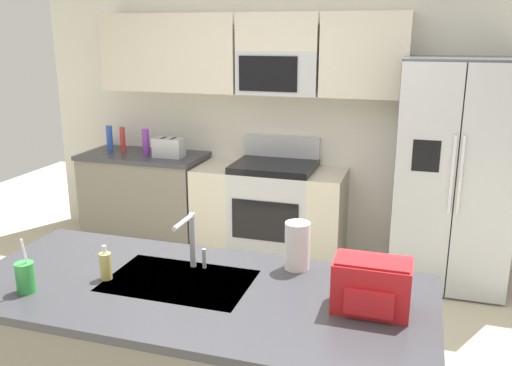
{
  "coord_description": "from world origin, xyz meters",
  "views": [
    {
      "loc": [
        1.09,
        -2.78,
        2.04
      ],
      "look_at": [
        0.04,
        0.6,
        1.05
      ],
      "focal_mm": 38.11,
      "sensor_mm": 36.0,
      "label": 1
    }
  ],
  "objects": [
    {
      "name": "bottle_purple",
      "position": [
        -1.42,
        1.78,
        1.02
      ],
      "size": [
        0.07,
        0.07,
        0.25
      ],
      "primitive_type": "cylinder",
      "color": "purple",
      "rests_on": "back_counter"
    },
    {
      "name": "pepper_mill",
      "position": [
        -1.69,
        1.8,
        1.02
      ],
      "size": [
        0.05,
        0.05,
        0.25
      ],
      "primitive_type": "cylinder",
      "color": "#B2332D",
      "rests_on": "back_counter"
    },
    {
      "name": "kitchen_wall_unit",
      "position": [
        -0.14,
        2.08,
        1.47
      ],
      "size": [
        5.2,
        0.43,
        2.6
      ],
      "color": "silver",
      "rests_on": "ground"
    },
    {
      "name": "range_oven",
      "position": [
        -0.19,
        1.8,
        0.44
      ],
      "size": [
        1.36,
        0.61,
        1.1
      ],
      "color": "#B7BABF",
      "rests_on": "ground"
    },
    {
      "name": "sink_faucet",
      "position": [
        0.05,
        -0.5,
        1.07
      ],
      "size": [
        0.08,
        0.21,
        0.28
      ],
      "color": "#B7BABF",
      "rests_on": "island_counter"
    },
    {
      "name": "bottle_blue",
      "position": [
        -1.85,
        1.83,
        1.02
      ],
      "size": [
        0.06,
        0.06,
        0.25
      ],
      "primitive_type": "cylinder",
      "color": "blue",
      "rests_on": "back_counter"
    },
    {
      "name": "refrigerator",
      "position": [
        1.36,
        1.73,
        0.93
      ],
      "size": [
        0.9,
        0.76,
        1.85
      ],
      "color": "#4C4F54",
      "rests_on": "ground"
    },
    {
      "name": "soap_dispenser",
      "position": [
        -0.29,
        -0.73,
        0.97
      ],
      "size": [
        0.06,
        0.06,
        0.17
      ],
      "color": "#D8CC66",
      "rests_on": "island_counter"
    },
    {
      "name": "toaster",
      "position": [
        -1.17,
        1.75,
        0.99
      ],
      "size": [
        0.28,
        0.16,
        0.18
      ],
      "color": "#B7BABF",
      "rests_on": "back_counter"
    },
    {
      "name": "drink_cup_green",
      "position": [
        -0.57,
        -0.95,
        0.97
      ],
      "size": [
        0.08,
        0.08,
        0.26
      ],
      "color": "green",
      "rests_on": "island_counter"
    },
    {
      "name": "backpack",
      "position": [
        0.94,
        -0.66,
        1.02
      ],
      "size": [
        0.32,
        0.22,
        0.23
      ],
      "color": "red",
      "rests_on": "island_counter"
    },
    {
      "name": "back_counter",
      "position": [
        -1.47,
        1.8,
        0.45
      ],
      "size": [
        1.18,
        0.63,
        0.9
      ],
      "color": "slate",
      "rests_on": "ground"
    },
    {
      "name": "paper_towel_roll",
      "position": [
        0.55,
        -0.34,
        1.02
      ],
      "size": [
        0.12,
        0.12,
        0.24
      ],
      "primitive_type": "cylinder",
      "color": "white",
      "rests_on": "island_counter"
    }
  ]
}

